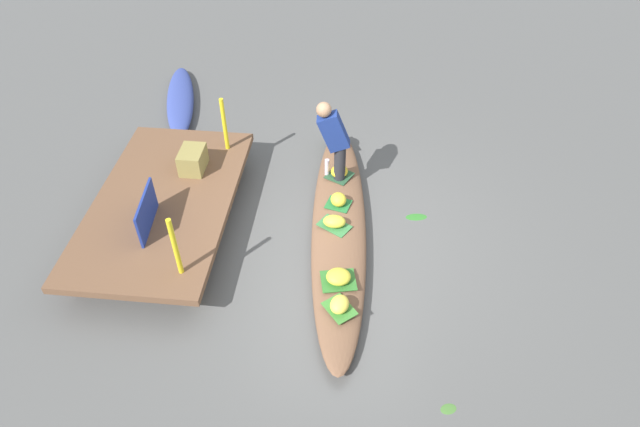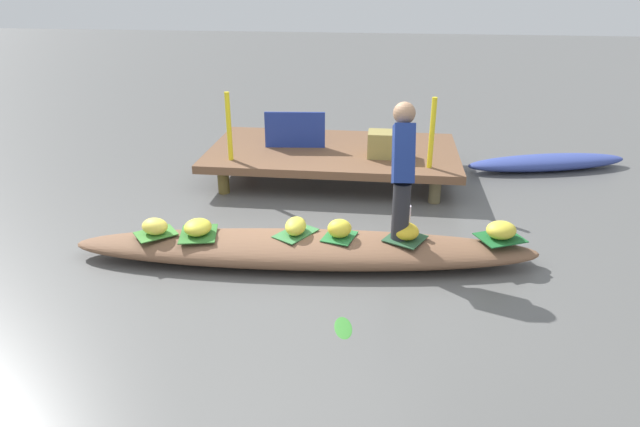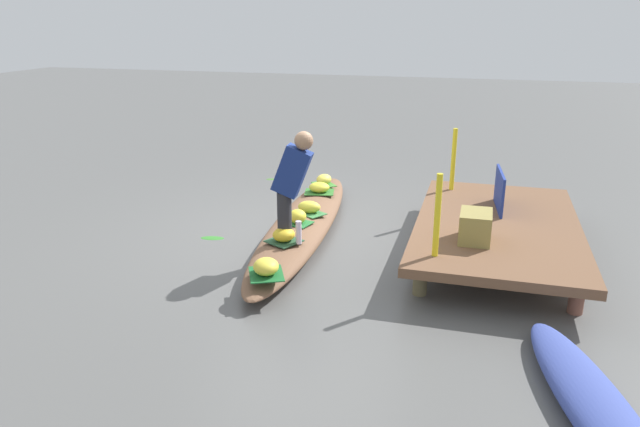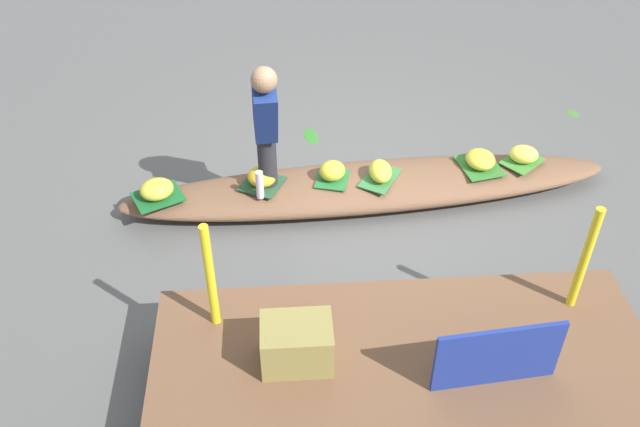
# 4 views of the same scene
# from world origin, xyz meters

# --- Properties ---
(canal_water) EXTENTS (40.00, 40.00, 0.00)m
(canal_water) POSITION_xyz_m (0.00, 0.00, 0.00)
(canal_water) COLOR #585856
(canal_water) RESTS_ON ground
(dock_platform) EXTENTS (3.20, 1.80, 0.39)m
(dock_platform) POSITION_xyz_m (0.04, 2.34, 0.34)
(dock_platform) COLOR brown
(dock_platform) RESTS_ON ground
(vendor_boat) EXTENTS (4.41, 1.02, 0.25)m
(vendor_boat) POSITION_xyz_m (0.00, 0.00, 0.13)
(vendor_boat) COLOR brown
(vendor_boat) RESTS_ON ground
(moored_boat) EXTENTS (2.31, 1.05, 0.20)m
(moored_boat) POSITION_xyz_m (2.93, 3.00, 0.10)
(moored_boat) COLOR #364796
(moored_boat) RESTS_ON ground
(leaf_mat_0) EXTENTS (0.44, 0.44, 0.01)m
(leaf_mat_0) POSITION_xyz_m (0.94, 0.07, 0.26)
(leaf_mat_0) COLOR #274F32
(leaf_mat_0) RESTS_ON vendor_boat
(banana_bunch_0) EXTENTS (0.34, 0.34, 0.15)m
(banana_bunch_0) POSITION_xyz_m (0.94, 0.07, 0.33)
(banana_bunch_0) COLOR gold
(banana_bunch_0) RESTS_ON vendor_boat
(leaf_mat_1) EXTENTS (0.49, 0.46, 0.01)m
(leaf_mat_1) POSITION_xyz_m (1.81, 0.19, 0.26)
(leaf_mat_1) COLOR #1A5F2B
(leaf_mat_1) RESTS_ON vendor_boat
(banana_bunch_1) EXTENTS (0.36, 0.34, 0.16)m
(banana_bunch_1) POSITION_xyz_m (1.81, 0.19, 0.34)
(banana_bunch_1) COLOR yellow
(banana_bunch_1) RESTS_ON vendor_boat
(leaf_mat_2) EXTENTS (0.34, 0.37, 0.01)m
(leaf_mat_2) POSITION_xyz_m (0.33, 0.04, 0.26)
(leaf_mat_2) COLOR #267236
(leaf_mat_2) RESTS_ON vendor_boat
(banana_bunch_2) EXTENTS (0.28, 0.27, 0.17)m
(banana_bunch_2) POSITION_xyz_m (0.33, 0.04, 0.34)
(banana_bunch_2) COLOR yellow
(banana_bunch_2) RESTS_ON vendor_boat
(leaf_mat_3) EXTENTS (0.43, 0.48, 0.01)m
(leaf_mat_3) POSITION_xyz_m (-0.09, 0.06, 0.26)
(leaf_mat_3) COLOR #397C41
(leaf_mat_3) RESTS_ON vendor_boat
(banana_bunch_3) EXTENTS (0.20, 0.29, 0.15)m
(banana_bunch_3) POSITION_xyz_m (-0.09, 0.06, 0.33)
(banana_bunch_3) COLOR yellow
(banana_bunch_3) RESTS_ON vendor_boat
(leaf_mat_4) EXTENTS (0.41, 0.47, 0.01)m
(leaf_mat_4) POSITION_xyz_m (-1.00, -0.07, 0.26)
(leaf_mat_4) COLOR #31712C
(leaf_mat_4) RESTS_ON vendor_boat
(banana_bunch_4) EXTENTS (0.29, 0.31, 0.14)m
(banana_bunch_4) POSITION_xyz_m (-1.00, -0.07, 0.33)
(banana_bunch_4) COLOR yellow
(banana_bunch_4) RESTS_ON vendor_boat
(leaf_mat_5) EXTENTS (0.45, 0.43, 0.01)m
(leaf_mat_5) POSITION_xyz_m (-1.40, -0.11, 0.26)
(leaf_mat_5) COLOR #3F8433
(leaf_mat_5) RESTS_ON vendor_boat
(banana_bunch_5) EXTENTS (0.30, 0.27, 0.15)m
(banana_bunch_5) POSITION_xyz_m (-1.40, -0.11, 0.33)
(banana_bunch_5) COLOR #F9DE4E
(banana_bunch_5) RESTS_ON vendor_boat
(vendor_person) EXTENTS (0.22, 0.46, 1.23)m
(vendor_person) POSITION_xyz_m (0.87, 0.15, 0.95)
(vendor_person) COLOR #28282D
(vendor_person) RESTS_ON vendor_boat
(water_bottle) EXTENTS (0.07, 0.07, 0.26)m
(water_bottle) POSITION_xyz_m (0.95, 0.25, 0.38)
(water_bottle) COLOR silver
(water_bottle) RESTS_ON vendor_boat
(market_banner) EXTENTS (0.78, 0.10, 0.47)m
(market_banner) POSITION_xyz_m (-0.46, 2.34, 0.63)
(market_banner) COLOR navy
(market_banner) RESTS_ON dock_platform
(railing_post_west) EXTENTS (0.06, 0.06, 0.83)m
(railing_post_west) POSITION_xyz_m (-1.16, 1.74, 0.81)
(railing_post_west) COLOR yellow
(railing_post_west) RESTS_ON dock_platform
(railing_post_east) EXTENTS (0.06, 0.06, 0.83)m
(railing_post_east) POSITION_xyz_m (1.24, 1.74, 0.81)
(railing_post_east) COLOR yellow
(railing_post_east) RESTS_ON dock_platform
(produce_crate) EXTENTS (0.44, 0.32, 0.31)m
(produce_crate) POSITION_xyz_m (0.72, 2.10, 0.55)
(produce_crate) COLOR olive
(produce_crate) RESTS_ON dock_platform
(drifting_plant_0) EXTENTS (0.17, 0.20, 0.01)m
(drifting_plant_0) POSITION_xyz_m (-2.34, -1.29, 0.00)
(drifting_plant_0) COLOR #477633
(drifting_plant_0) RESTS_ON ground
(drifting_plant_1) EXTENTS (0.18, 0.31, 0.01)m
(drifting_plant_1) POSITION_xyz_m (0.46, -1.04, 0.00)
(drifting_plant_1) COLOR #32792B
(drifting_plant_1) RESTS_ON ground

